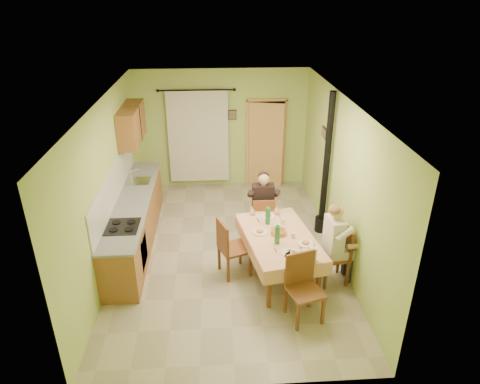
{
  "coord_description": "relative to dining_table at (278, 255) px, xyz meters",
  "views": [
    {
      "loc": [
        -0.18,
        -6.69,
        4.43
      ],
      "look_at": [
        0.25,
        0.1,
        1.15
      ],
      "focal_mm": 32.0,
      "sensor_mm": 36.0,
      "label": 1
    }
  ],
  "objects": [
    {
      "name": "chair_far",
      "position": [
        -0.15,
        1.03,
        -0.09
      ],
      "size": [
        0.42,
        0.42,
        0.97
      ],
      "rotation": [
        0.0,
        0.0,
        -0.02
      ],
      "color": "brown",
      "rests_on": "ground"
    },
    {
      "name": "chair_left",
      "position": [
        -0.75,
        0.08,
        -0.09
      ],
      "size": [
        0.59,
        0.59,
        1.02
      ],
      "rotation": [
        0.0,
        0.0,
        -1.21
      ],
      "color": "brown",
      "rests_on": "ground"
    },
    {
      "name": "chair_near",
      "position": [
        0.22,
        -1.08,
        -0.09
      ],
      "size": [
        0.57,
        0.57,
        1.02
      ],
      "rotation": [
        0.0,
        0.0,
        3.42
      ],
      "color": "brown",
      "rests_on": "ground"
    },
    {
      "name": "doorway",
      "position": [
        0.2,
        3.7,
        0.67
      ],
      "size": [
        0.96,
        0.24,
        2.15
      ],
      "color": "black",
      "rests_on": "ground"
    },
    {
      "name": "picture_back",
      "position": [
        -0.59,
        3.74,
        1.37
      ],
      "size": [
        0.19,
        0.03,
        0.23
      ],
      "primitive_type": "cube",
      "color": "black",
      "rests_on": "room_shell"
    },
    {
      "name": "room_shell",
      "position": [
        -0.84,
        0.77,
        1.44
      ],
      "size": [
        4.04,
        6.04,
        2.82
      ],
      "color": "#B7D36C",
      "rests_on": "ground"
    },
    {
      "name": "floor",
      "position": [
        -0.84,
        0.77,
        -0.38
      ],
      "size": [
        4.0,
        6.0,
        0.01
      ],
      "primitive_type": "cube",
      "color": "tan",
      "rests_on": "ground"
    },
    {
      "name": "man_far",
      "position": [
        -0.15,
        1.05,
        0.5
      ],
      "size": [
        0.59,
        0.47,
        1.39
      ],
      "rotation": [
        0.0,
        0.0,
        -0.02
      ],
      "color": "black",
      "rests_on": "chair_far"
    },
    {
      "name": "curtain",
      "position": [
        -1.39,
        3.67,
        0.88
      ],
      "size": [
        1.7,
        0.07,
        2.22
      ],
      "color": "black",
      "rests_on": "ground"
    },
    {
      "name": "man_right",
      "position": [
        0.86,
        -0.24,
        0.5
      ],
      "size": [
        0.51,
        0.61,
        1.39
      ],
      "rotation": [
        0.0,
        0.0,
        1.7
      ],
      "color": "silver",
      "rests_on": "chair_right"
    },
    {
      "name": "tableware",
      "position": [
        0.04,
        -0.11,
        0.45
      ],
      "size": [
        0.93,
        1.56,
        0.33
      ],
      "color": "white",
      "rests_on": "dining_table"
    },
    {
      "name": "picture_right",
      "position": [
        1.13,
        1.97,
        1.47
      ],
      "size": [
        0.03,
        0.31,
        0.21
      ],
      "primitive_type": "cube",
      "color": "brown",
      "rests_on": "room_shell"
    },
    {
      "name": "kitchen_run",
      "position": [
        -2.55,
        1.17,
        0.1
      ],
      "size": [
        0.64,
        3.64,
        1.56
      ],
      "color": "#92592D",
      "rests_on": "ground"
    },
    {
      "name": "upper_cabinets",
      "position": [
        -2.66,
        2.47,
        1.57
      ],
      "size": [
        0.35,
        1.4,
        0.7
      ],
      "primitive_type": "cube",
      "color": "#92592D",
      "rests_on": "room_shell"
    },
    {
      "name": "chair_right",
      "position": [
        0.88,
        -0.23,
        -0.09
      ],
      "size": [
        0.49,
        0.49,
        1.0
      ],
      "rotation": [
        0.0,
        0.0,
        1.7
      ],
      "color": "brown",
      "rests_on": "ground"
    },
    {
      "name": "dining_table",
      "position": [
        0.0,
        0.0,
        0.0
      ],
      "size": [
        1.37,
        1.95,
        0.76
      ],
      "rotation": [
        0.0,
        0.0,
        0.18
      ],
      "color": "#EEA87B",
      "rests_on": "ground"
    },
    {
      "name": "stove_flue",
      "position": [
        1.06,
        1.37,
        0.64
      ],
      "size": [
        0.24,
        0.24,
        2.8
      ],
      "color": "black",
      "rests_on": "ground"
    }
  ]
}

